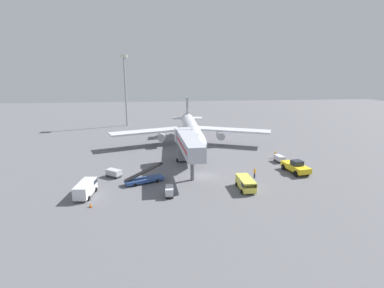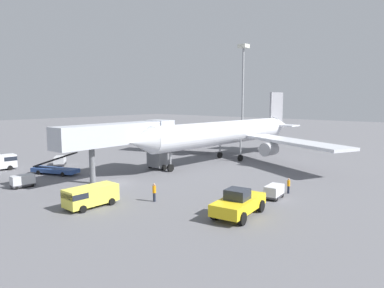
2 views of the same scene
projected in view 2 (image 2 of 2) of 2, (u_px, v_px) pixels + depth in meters
name	position (u px, v px, depth m)	size (l,w,h in m)	color
ground_plane	(115.00, 183.00, 43.43)	(300.00, 300.00, 0.00)	slate
airplane_at_gate	(229.00, 133.00, 59.28)	(42.32, 40.26, 11.63)	silver
jet_bridge	(126.00, 136.00, 46.68)	(3.87, 18.22, 7.23)	#B2B7C1
pushback_tug	(238.00, 203.00, 31.01)	(3.65, 6.59, 2.47)	yellow
belt_loader_truck	(55.00, 169.00, 48.35)	(7.00, 4.34, 3.21)	#2D4C8E
service_van_far_right	(90.00, 195.00, 33.56)	(2.41, 5.10, 1.96)	#E5DB4C
baggage_cart_rear_right	(60.00, 160.00, 54.89)	(3.12, 2.88, 1.39)	#38383D
baggage_cart_far_center	(23.00, 181.00, 41.11)	(1.42, 2.60, 1.46)	#38383D
baggage_cart_outer_right	(274.00, 191.00, 36.49)	(1.65, 2.68, 1.40)	#38383D
ground_crew_worker_foreground	(154.00, 192.00, 35.37)	(0.47, 0.47, 1.87)	#1E2333
ground_crew_worker_midground	(289.00, 185.00, 38.47)	(0.43, 0.43, 1.70)	#1E2333
apron_light_mast	(243.00, 73.00, 95.88)	(2.40, 2.40, 25.03)	#93969B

